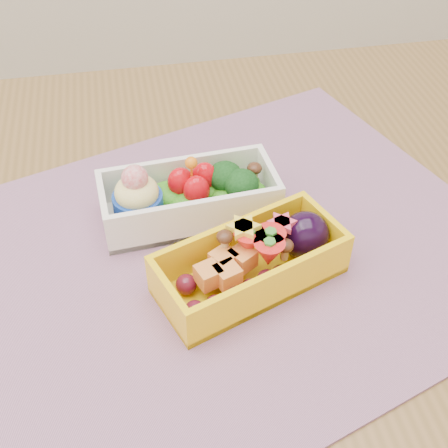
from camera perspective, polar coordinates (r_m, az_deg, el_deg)
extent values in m
cube|color=brown|center=(0.65, -1.23, -2.56)|extent=(1.20, 0.80, 0.04)
cylinder|color=brown|center=(1.31, 20.29, -0.30)|extent=(0.06, 0.06, 0.71)
cube|color=gray|center=(0.62, -0.60, -2.99)|extent=(0.71, 0.62, 0.00)
cube|color=white|center=(0.65, -3.42, 2.64)|extent=(0.20, 0.10, 0.05)
ellipsoid|color=#56B124|center=(0.65, -3.39, 2.15)|extent=(0.18, 0.08, 0.02)
cylinder|color=#163FA9|center=(0.64, -8.33, 1.61)|extent=(0.05, 0.05, 0.03)
sphere|color=red|center=(0.61, -8.70, 4.46)|extent=(0.03, 0.03, 0.03)
ellipsoid|color=red|center=(0.64, -4.24, 4.08)|extent=(0.03, 0.02, 0.04)
ellipsoid|color=red|center=(0.63, -2.70, 3.29)|extent=(0.03, 0.02, 0.04)
ellipsoid|color=red|center=(0.65, -1.93, 4.60)|extent=(0.03, 0.02, 0.04)
sphere|color=orange|center=(0.62, -3.22, 5.98)|extent=(0.01, 0.01, 0.01)
ellipsoid|color=black|center=(0.65, 0.11, 4.68)|extent=(0.04, 0.04, 0.03)
ellipsoid|color=black|center=(0.64, 1.72, 3.90)|extent=(0.04, 0.04, 0.03)
ellipsoid|color=#3F2111|center=(0.65, 3.00, 5.46)|extent=(0.02, 0.02, 0.01)
cube|color=yellow|center=(0.57, 2.60, -3.95)|extent=(0.20, 0.14, 0.05)
ellipsoid|color=#561021|center=(0.56, -0.41, -6.28)|extent=(0.11, 0.08, 0.02)
cube|color=#D45F24|center=(0.56, 0.08, -4.23)|extent=(0.06, 0.05, 0.02)
cone|color=red|center=(0.57, 2.42, -1.93)|extent=(0.04, 0.04, 0.03)
cone|color=red|center=(0.57, 4.49, -1.94)|extent=(0.04, 0.04, 0.03)
cone|color=red|center=(0.56, 4.39, -2.95)|extent=(0.04, 0.04, 0.03)
cylinder|color=yellow|center=(0.56, 1.91, -0.33)|extent=(0.04, 0.04, 0.01)
cylinder|color=#E53F5B|center=(0.58, 5.67, 0.08)|extent=(0.03, 0.03, 0.01)
ellipsoid|color=#3F2111|center=(0.57, 0.07, -2.51)|extent=(0.02, 0.02, 0.01)
ellipsoid|color=#3F2111|center=(0.57, 5.94, -2.73)|extent=(0.02, 0.02, 0.01)
ellipsoid|color=black|center=(0.60, 7.89, -1.14)|extent=(0.05, 0.05, 0.05)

